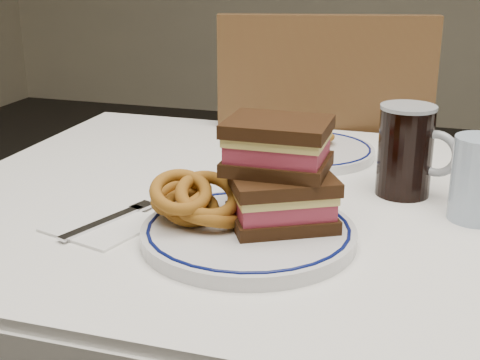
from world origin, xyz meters
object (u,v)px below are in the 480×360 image
(chair_far, at_px, (317,199))
(reuben_sandwich, at_px, (280,172))
(main_plate, at_px, (248,233))
(far_plate, at_px, (309,151))
(beer_mug, at_px, (407,150))

(chair_far, relative_size, reuben_sandwich, 5.92)
(main_plate, relative_size, reuben_sandwich, 1.70)
(chair_far, distance_m, main_plate, 0.77)
(reuben_sandwich, relative_size, far_plate, 0.69)
(far_plate, bearing_deg, reuben_sandwich, -84.57)
(reuben_sandwich, distance_m, far_plate, 0.37)
(chair_far, height_order, beer_mug, chair_far)
(main_plate, relative_size, beer_mug, 2.00)
(reuben_sandwich, height_order, far_plate, reuben_sandwich)
(beer_mug, distance_m, far_plate, 0.25)
(reuben_sandwich, height_order, beer_mug, reuben_sandwich)
(chair_far, relative_size, main_plate, 3.48)
(reuben_sandwich, distance_m, beer_mug, 0.26)
(beer_mug, bearing_deg, reuben_sandwich, -125.86)
(chair_far, distance_m, far_plate, 0.41)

